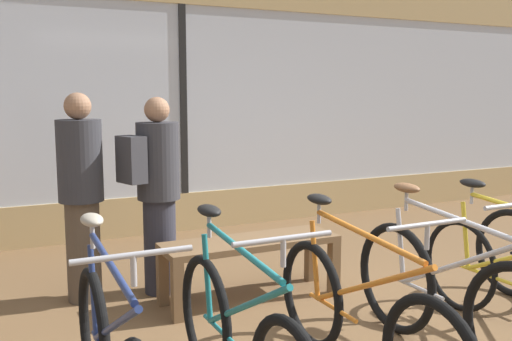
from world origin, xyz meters
name	(u,v)px	position (x,y,z in m)	size (l,w,h in m)	color
shop_back_wall	(182,91)	(0.00, 3.65, 1.64)	(12.00, 0.08, 3.20)	tan
bicycle_center_left	(360,318)	(-0.29, -0.19, 0.38)	(0.46, 1.76, 1.02)	black
bicycle_center_right	(448,297)	(0.34, -0.20, 0.40)	(0.46, 1.73, 1.06)	black
display_bench	(251,250)	(-0.27, 1.26, 0.39)	(1.40, 0.44, 0.48)	brown
customer_near_rack	(81,194)	(-1.45, 1.82, 0.85)	(0.46, 0.46, 1.62)	brown
customer_by_window	(157,189)	(-0.88, 1.73, 0.85)	(0.54, 0.42, 1.58)	#2D2D38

